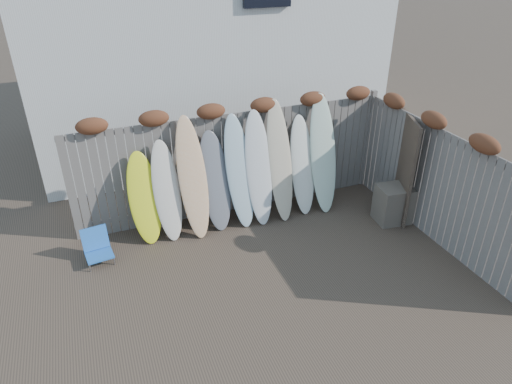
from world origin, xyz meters
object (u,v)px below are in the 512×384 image
object	(u,v)px
wooden_crate	(393,204)
lattice_panel	(402,165)
beach_chair	(97,247)
surfboard_0	(144,198)

from	to	relation	value
wooden_crate	lattice_panel	bearing A→B (deg)	44.65
beach_chair	surfboard_0	size ratio (longest dim) A/B	0.34
wooden_crate	surfboard_0	distance (m)	4.60
beach_chair	wooden_crate	distance (m)	5.39
surfboard_0	beach_chair	bearing A→B (deg)	-159.05
lattice_panel	beach_chair	bearing A→B (deg)	-163.01
surfboard_0	lattice_panel	bearing A→B (deg)	-11.55
beach_chair	lattice_panel	world-z (taller)	lattice_panel
beach_chair	surfboard_0	bearing A→B (deg)	22.49
surfboard_0	wooden_crate	bearing A→B (deg)	-15.59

